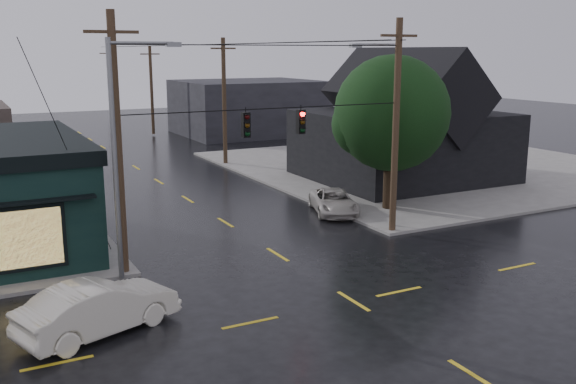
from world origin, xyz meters
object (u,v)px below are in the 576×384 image
utility_pole_ne (392,233)px  suv_silver (334,202)px  corner_tree (392,114)px  sedan_cream (99,308)px  utility_pole_nw (125,275)px

utility_pole_ne → suv_silver: size_ratio=2.22×
corner_tree → utility_pole_ne: (-2.53, -3.73, -5.36)m
sedan_cream → corner_tree: bearing=-83.3°
sedan_cream → suv_silver: bearing=-76.2°
utility_pole_nw → suv_silver: 13.35m
corner_tree → suv_silver: size_ratio=1.83×
utility_pole_ne → suv_silver: 4.71m
utility_pole_nw → sedan_cream: (-1.99, -4.99, 0.84)m
utility_pole_nw → sedan_cream: size_ratio=2.00×
corner_tree → sedan_cream: bearing=-153.5°
sedan_cream → suv_silver: size_ratio=1.11×
utility_pole_ne → sedan_cream: bearing=-161.6°
utility_pole_ne → sedan_cream: 15.82m
utility_pole_nw → sedan_cream: utility_pole_nw is taller
utility_pole_nw → suv_silver: size_ratio=2.22×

